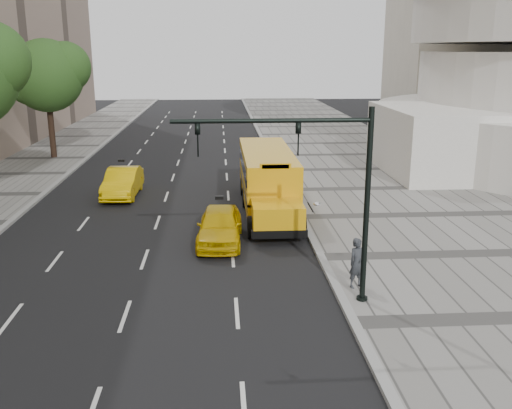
{
  "coord_description": "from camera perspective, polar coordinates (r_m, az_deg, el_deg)",
  "views": [
    {
      "loc": [
        2.03,
        -26.48,
        8.04
      ],
      "look_at": [
        3.5,
        -4.0,
        1.9
      ],
      "focal_mm": 40.0,
      "sensor_mm": 36.0,
      "label": 1
    }
  ],
  "objects": [
    {
      "name": "curb_far",
      "position": [
        29.41,
        -23.53,
        -1.77
      ],
      "size": [
        0.3,
        140.0,
        0.15
      ],
      "primitive_type": "cube",
      "color": "gray",
      "rests_on": "ground"
    },
    {
      "name": "curb_museum",
      "position": [
        27.94,
        4.59,
        -1.37
      ],
      "size": [
        0.3,
        140.0,
        0.15
      ],
      "primitive_type": "cube",
      "color": "gray",
      "rests_on": "ground"
    },
    {
      "name": "school_bus",
      "position": [
        29.52,
        1.15,
        2.97
      ],
      "size": [
        2.96,
        11.56,
        3.19
      ],
      "color": "orange",
      "rests_on": "ground"
    },
    {
      "name": "taxi_near",
      "position": [
        24.38,
        -3.64,
        -2.11
      ],
      "size": [
        2.1,
        4.67,
        1.56
      ],
      "primitive_type": "imported",
      "rotation": [
        0.0,
        0.0,
        -0.06
      ],
      "color": "#D3A705",
      "rests_on": "ground"
    },
    {
      "name": "pedestrian",
      "position": [
        19.77,
        10.09,
        -5.78
      ],
      "size": [
        0.75,
        0.63,
        1.75
      ],
      "primitive_type": "imported",
      "rotation": [
        0.0,
        0.0,
        0.38
      ],
      "color": "#2E3135",
      "rests_on": "sidewalk_museum"
    },
    {
      "name": "taxi_far",
      "position": [
        33.03,
        -13.19,
        2.17
      ],
      "size": [
        1.78,
        4.86,
        1.59
      ],
      "primitive_type": "imported",
      "rotation": [
        0.0,
        0.0,
        -0.02
      ],
      "color": "#D3A705",
      "rests_on": "ground"
    },
    {
      "name": "ground",
      "position": [
        27.75,
        -7.78,
        -1.74
      ],
      "size": [
        140.0,
        140.0,
        0.0
      ],
      "primitive_type": "plane",
      "color": "black",
      "rests_on": "ground"
    },
    {
      "name": "traffic_signal",
      "position": [
        17.61,
        6.71,
        2.19
      ],
      "size": [
        6.18,
        0.36,
        6.4
      ],
      "color": "black",
      "rests_on": "ground"
    },
    {
      "name": "sidewalk_museum",
      "position": [
        29.39,
        16.24,
        -1.1
      ],
      "size": [
        12.0,
        140.0,
        0.15
      ],
      "primitive_type": "cube",
      "color": "gray",
      "rests_on": "ground"
    },
    {
      "name": "tree_c",
      "position": [
        45.39,
        -20.1,
        12.07
      ],
      "size": [
        5.97,
        5.3,
        8.85
      ],
      "color": "black",
      "rests_on": "ground"
    }
  ]
}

